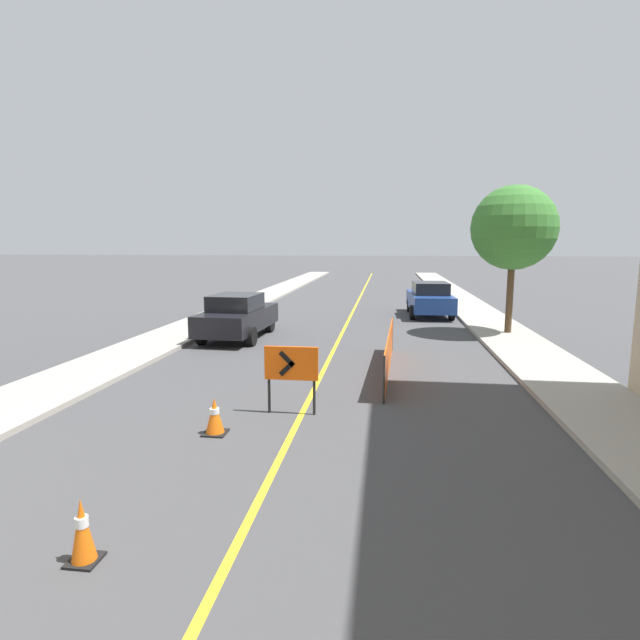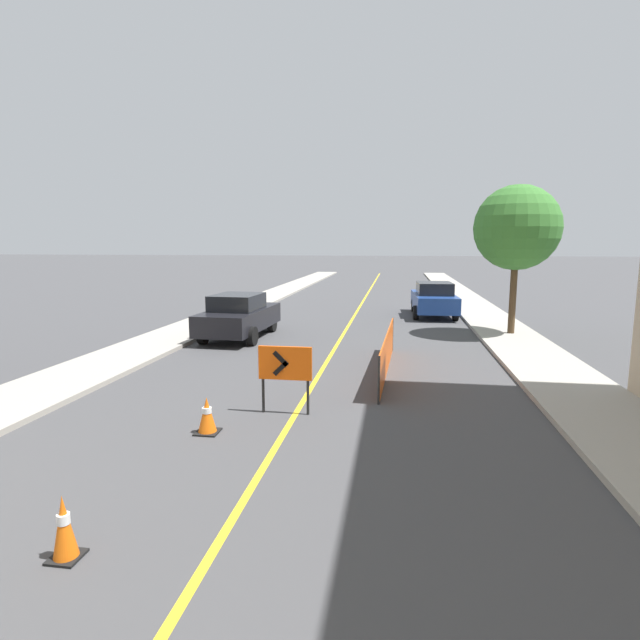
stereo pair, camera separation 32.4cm
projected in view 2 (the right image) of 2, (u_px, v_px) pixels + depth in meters
lane_stripe at (354, 316)px, 23.22m from camera, size 0.12×67.86×0.01m
sidewalk_left at (231, 312)px, 24.11m from camera, size 2.20×67.86×0.12m
sidewalk_right at (487, 318)px, 22.31m from camera, size 2.20×67.86×0.12m
traffic_cone_fifth at (64, 528)px, 5.32m from camera, size 0.33×0.33×0.72m
traffic_cone_farthest at (207, 415)px, 8.88m from camera, size 0.41×0.41×0.66m
arrow_barricade_primary at (285, 366)px, 9.81m from camera, size 1.07×0.08×1.36m
safety_mesh_fence at (387, 353)px, 13.04m from camera, size 0.28×5.44×1.05m
parked_car_curb_near at (239, 316)px, 17.82m from camera, size 2.02×4.39×1.59m
parked_car_curb_mid at (434, 299)px, 23.16m from camera, size 1.99×4.38×1.59m
street_tree_right_near at (517, 228)px, 17.62m from camera, size 3.00×3.00×5.29m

